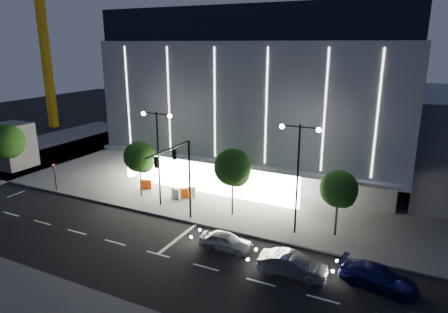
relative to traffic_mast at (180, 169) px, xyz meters
name	(u,v)px	position (x,y,z in m)	size (l,w,h in m)	color
ground	(148,240)	(-1.00, -3.34, -5.03)	(160.00, 160.00, 0.00)	black
sidewalk_museum	(297,166)	(4.00, 20.66, -4.95)	(70.00, 40.00, 0.15)	#474747
sidewalk_west	(9,159)	(-31.00, 6.66, -4.95)	(16.00, 50.00, 0.15)	#474747
museum	(280,92)	(1.98, 18.97, 4.25)	(30.00, 25.80, 18.00)	#4C4C51
traffic_mast	(180,169)	(0.00, 0.00, 0.00)	(0.33, 5.89, 7.07)	black
street_lamp_west	(158,145)	(-4.00, 2.66, 0.93)	(3.16, 0.36, 9.00)	black
street_lamp_east	(298,163)	(9.00, 2.66, 0.93)	(3.16, 0.36, 9.00)	black
ped_signal_far	(55,174)	(-16.00, 1.16, -3.14)	(0.22, 0.24, 3.00)	black
tower_crane	(45,8)	(-41.92, 24.66, 15.48)	(32.00, 2.00, 28.50)	gold
tree_left	(140,158)	(-6.97, 3.68, -0.99)	(3.02, 3.02, 5.72)	black
tree_mid	(233,169)	(3.03, 3.68, -0.69)	(3.25, 3.25, 6.15)	black
tree_right	(339,191)	(12.03, 3.68, -1.14)	(2.91, 2.91, 5.51)	black
car_lead	(226,241)	(5.12, -2.01, -4.35)	(1.60, 3.97, 1.35)	#ADAFB5
car_second	(292,265)	(10.56, -3.15, -4.28)	(1.58, 4.54, 1.50)	#9A9BA1
car_third	(378,277)	(15.75, -2.01, -4.33)	(1.95, 4.79, 1.39)	#15164E
barrier_a	(146,184)	(-7.74, 5.48, -4.38)	(1.10, 0.25, 1.00)	red
barrier_b	(176,194)	(-3.55, 4.63, -4.38)	(1.10, 0.25, 1.00)	#BCBCBC
barrier_c	(183,193)	(-2.95, 5.01, -4.38)	(1.10, 0.25, 1.00)	#E05C0C
barrier_d	(190,192)	(-2.52, 5.66, -4.38)	(1.10, 0.25, 1.00)	white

